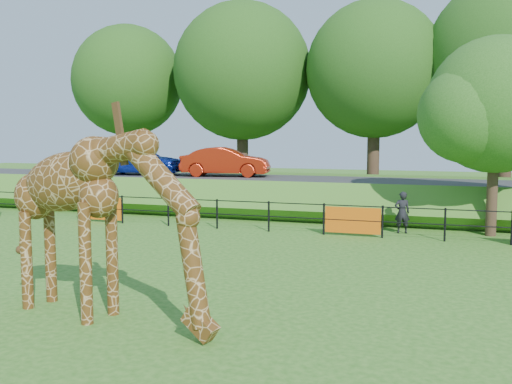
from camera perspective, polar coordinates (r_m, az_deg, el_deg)
ground at (r=13.25m, az=-9.06°, el=-9.52°), size 90.00×90.00×0.00m
giraffe at (r=10.92m, az=-14.95°, el=-3.28°), size 5.11×2.05×3.60m
perimeter_fence at (r=20.42m, az=1.29°, el=-2.45°), size 28.07×0.10×1.10m
embankment at (r=27.62m, az=5.86°, el=-0.11°), size 40.00×9.00×1.30m
road at (r=26.10m, az=5.16°, el=1.12°), size 40.00×5.00×0.12m
car_blue at (r=29.63m, az=-11.66°, el=3.18°), size 4.67×2.29×1.53m
car_red at (r=27.97m, az=-3.08°, el=3.02°), size 4.48×2.18×1.42m
visitor at (r=20.72m, az=14.41°, el=-1.99°), size 0.62×0.49×1.48m
tree_east at (r=21.04m, az=23.10°, el=7.52°), size 5.40×4.71×6.76m
bg_tree_line at (r=33.77m, az=11.63°, el=12.00°), size 37.30×8.80×11.82m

